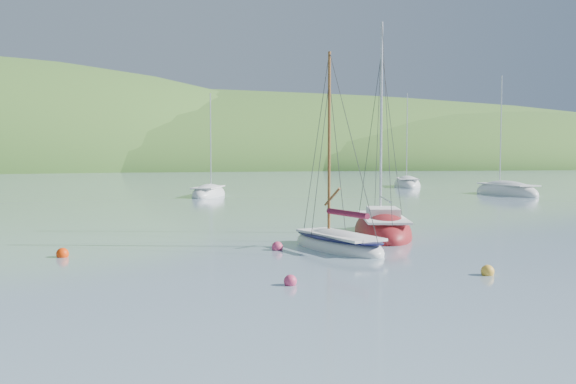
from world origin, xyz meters
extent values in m
plane|color=slate|center=(0.00, 0.00, 0.00)|extent=(700.00, 700.00, 0.00)
ellipsoid|color=#3C6928|center=(0.00, 170.00, 0.00)|extent=(440.00, 110.00, 44.00)
ellipsoid|color=#3C6928|center=(90.00, 160.00, 0.00)|extent=(240.00, 100.00, 34.00)
ellipsoid|color=silver|center=(0.70, 6.97, 0.10)|extent=(3.46, 5.96, 1.38)
cube|color=white|center=(0.73, 6.86, 0.60)|extent=(2.63, 4.63, 0.10)
cylinder|color=brown|center=(0.53, 7.62, 4.30)|extent=(0.12, 0.12, 7.49)
ellipsoid|color=black|center=(0.70, 6.97, 0.50)|extent=(3.41, 5.90, 0.24)
cylinder|color=maroon|center=(0.88, 6.32, 1.51)|extent=(0.94, 2.67, 0.24)
ellipsoid|color=maroon|center=(4.17, 10.68, 0.15)|extent=(4.51, 7.92, 2.07)
cube|color=white|center=(4.13, 10.53, 0.88)|extent=(3.43, 6.15, 0.10)
cylinder|color=silver|center=(4.41, 11.54, 5.52)|extent=(0.12, 0.12, 9.37)
cube|color=white|center=(4.13, 10.53, 1.12)|extent=(1.92, 2.40, 0.42)
cylinder|color=silver|center=(3.92, 9.81, 1.79)|extent=(1.06, 3.49, 0.09)
ellipsoid|color=silver|center=(-0.51, 40.45, 0.14)|extent=(4.92, 7.59, 1.96)
cube|color=white|center=(-0.57, 40.31, 0.83)|extent=(3.76, 5.89, 0.10)
cylinder|color=silver|center=(-0.21, 41.25, 5.09)|extent=(0.12, 0.12, 8.59)
ellipsoid|color=silver|center=(23.97, 51.42, 0.16)|extent=(5.54, 8.84, 2.27)
cube|color=white|center=(23.91, 51.26, 0.96)|extent=(4.23, 6.86, 0.10)
cylinder|color=silver|center=(24.30, 52.36, 5.92)|extent=(0.12, 0.12, 10.00)
ellipsoid|color=silver|center=(26.85, 35.65, 0.17)|extent=(3.46, 8.71, 2.34)
cube|color=white|center=(26.86, 35.48, 0.99)|extent=(2.59, 6.79, 0.10)
cylinder|color=silver|center=(26.80, 36.67, 6.09)|extent=(0.12, 0.12, 10.28)
sphere|color=yellow|center=(3.59, 0.49, 0.12)|extent=(0.42, 0.42, 0.42)
sphere|color=#C93760|center=(-2.92, 0.49, 0.12)|extent=(0.39, 0.39, 0.39)
sphere|color=#FF3906|center=(-9.97, 7.52, 0.12)|extent=(0.46, 0.46, 0.46)
sphere|color=#C93760|center=(-1.74, 7.29, 0.12)|extent=(0.46, 0.46, 0.46)
camera|label=1|loc=(-7.49, -17.67, 3.89)|focal=40.00mm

